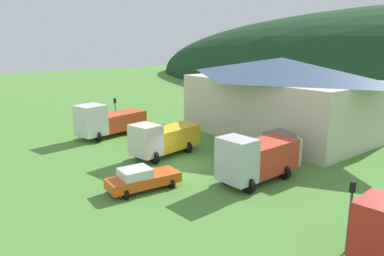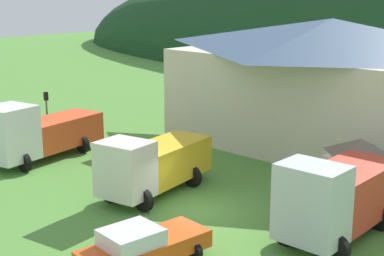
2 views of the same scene
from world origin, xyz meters
TOP-DOWN VIEW (x-y plane):
  - ground_plane at (0.00, 0.00)m, footprint 200.00×200.00m
  - depot_building at (-1.74, 14.64)m, footprint 20.59×12.75m
  - play_shed_cream at (4.91, 6.39)m, footprint 2.88×2.75m
  - heavy_rig_white at (-12.62, -0.67)m, footprint 4.16×8.22m
  - heavy_rig_striped at (-3.16, 0.14)m, footprint 3.92×7.19m
  - tow_truck_silver at (6.25, 1.92)m, footprint 3.52×6.69m
  - service_pickup_orange at (2.41, -5.47)m, footprint 2.67×5.29m
  - traffic_light_west at (-14.77, 1.45)m, footprint 0.20×0.32m
  - traffic_light_east at (15.49, -1.65)m, footprint 0.20×0.32m
  - traffic_cone_near_pickup at (-0.73, -2.74)m, footprint 0.36×0.36m
  - traffic_cone_mid_row at (-7.37, 4.49)m, footprint 0.36×0.36m

SIDE VIEW (x-z plane):
  - ground_plane at x=0.00m, z-range 0.00..0.00m
  - traffic_cone_near_pickup at x=-0.73m, z-range -0.31..0.31m
  - traffic_cone_mid_row at x=-7.37m, z-range -0.25..0.25m
  - service_pickup_orange at x=2.41m, z-range 0.00..1.66m
  - heavy_rig_striped at x=-3.16m, z-range 0.02..3.25m
  - play_shed_cream at x=4.91m, z-range 0.05..3.25m
  - heavy_rig_white at x=-12.62m, z-range -0.07..3.64m
  - tow_truck_silver at x=6.25m, z-range 0.01..3.67m
  - traffic_light_west at x=-14.77m, z-range 0.45..4.15m
  - traffic_light_east at x=15.49m, z-range 0.45..4.18m
  - depot_building at x=-1.74m, z-range 0.13..8.52m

